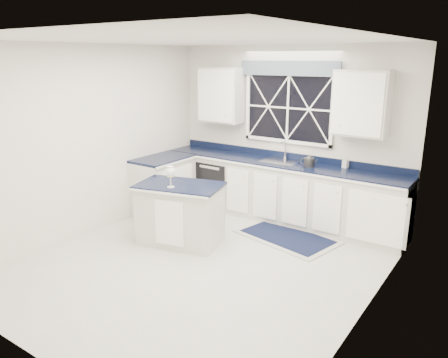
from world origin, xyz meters
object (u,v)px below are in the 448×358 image
Objects in this scene: island at (180,213)px; wine_glass at (170,173)px; kettle at (309,161)px; soap_bottle at (346,162)px; faucet at (285,150)px; dishwasher at (221,183)px.

island is 0.64m from wine_glass.
kettle is 1.54× the size of soap_bottle.
kettle is 0.91× the size of wine_glass.
faucet is 2.03m from island.
soap_bottle is at bearing 33.33° from island.
dishwasher is 2.87× the size of wine_glass.
faucet reaches higher than kettle.
kettle is (1.61, -0.02, 0.61)m from dishwasher.
dishwasher is 1.31m from faucet.
dishwasher is 2.19m from soap_bottle.
faucet reaches higher than island.
faucet is at bearing 55.25° from island.
dishwasher is at bearing 171.35° from kettle.
soap_bottle is (0.47, 0.24, -0.00)m from kettle.
dishwasher is 1.66m from island.
faucet is at bearing 71.28° from wine_glass.
dishwasher is at bearing -174.04° from soap_bottle.
island is at bearing -134.77° from kettle.
wine_glass is at bearing -104.37° from island.
faucet is at bearing 10.02° from dishwasher.
soap_bottle is (2.09, 0.22, 0.61)m from dishwasher.
soap_bottle is (1.66, 1.99, -0.02)m from wine_glass.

